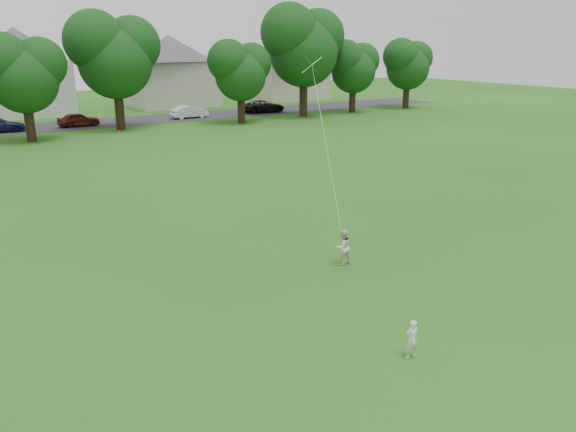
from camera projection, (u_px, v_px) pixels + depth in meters
ground at (319, 314)px, 15.73m from camera, size 160.00×160.00×0.00m
street at (43, 128)px, 49.55m from camera, size 90.00×7.00×0.01m
toddler at (412, 339)px, 13.42m from camera, size 0.39×0.28×0.99m
older_boy at (343, 247)px, 19.02m from camera, size 0.64×0.51×1.26m
kite at (327, 149)px, 19.61m from camera, size 0.90×2.10×6.48m
tree_row at (95, 57)px, 44.67m from camera, size 81.09×8.49×11.17m
parked_cars at (26, 123)px, 47.82m from camera, size 55.67×2.30×1.27m
house_row at (30, 65)px, 56.71m from camera, size 76.72×13.10×10.20m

